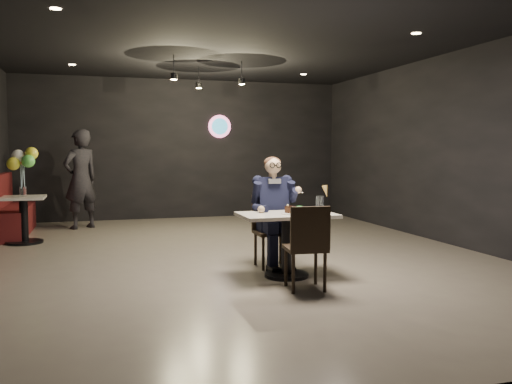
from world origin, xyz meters
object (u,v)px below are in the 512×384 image
object	(u,v)px
chair_far	(272,231)
side_table	(24,218)
passerby	(81,179)
booth_bench	(13,205)
chair_near	(305,246)
seated_man	(272,211)
sundae_glass	(320,204)
balloon_vase	(23,192)
main_table	(287,245)

from	to	relation	value
chair_far	side_table	world-z (taller)	chair_far
passerby	booth_bench	bearing A→B (deg)	-10.41
chair_far	chair_near	xyz separation A→B (m)	(0.00, -1.14, 0.00)
seated_man	sundae_glass	xyz separation A→B (m)	(0.39, -0.62, 0.13)
chair_far	sundae_glass	world-z (taller)	sundae_glass
sundae_glass	balloon_vase	distance (m)	4.97
sundae_glass	passerby	xyz separation A→B (m)	(-2.80, 4.84, 0.09)
main_table	chair_near	bearing A→B (deg)	-90.00
main_table	balloon_vase	size ratio (longest dim) A/B	7.10
balloon_vase	chair_near	bearing A→B (deg)	-50.22
main_table	side_table	size ratio (longest dim) A/B	1.35
booth_bench	side_table	xyz separation A→B (m)	(0.30, -1.00, -0.12)
main_table	sundae_glass	size ratio (longest dim) A/B	5.48
booth_bench	main_table	bearing A→B (deg)	-50.58
chair_far	booth_bench	world-z (taller)	booth_bench
passerby	balloon_vase	bearing A→B (deg)	27.97
side_table	balloon_vase	distance (m)	0.42
chair_far	side_table	xyz separation A→B (m)	(-3.25, 2.77, -0.05)
sundae_glass	chair_far	bearing A→B (deg)	121.94
main_table	seated_man	world-z (taller)	seated_man
main_table	side_table	bearing A→B (deg)	134.40
main_table	chair_far	xyz separation A→B (m)	(0.00, 0.55, 0.09)
chair_near	side_table	size ratio (longest dim) A/B	1.13
chair_far	booth_bench	size ratio (longest dim) A/B	0.43
chair_near	balloon_vase	size ratio (longest dim) A/B	5.94
seated_man	side_table	size ratio (longest dim) A/B	1.76
side_table	passerby	xyz separation A→B (m)	(0.84, 1.45, 0.53)
booth_bench	side_table	bearing A→B (deg)	-73.30
chair_near	passerby	xyz separation A→B (m)	(-2.42, 5.36, 0.48)
chair_far	sundae_glass	xyz separation A→B (m)	(0.39, -0.62, 0.39)
sundae_glass	booth_bench	distance (m)	5.91
seated_man	booth_bench	xyz separation A→B (m)	(-3.55, 3.77, -0.19)
side_table	sundae_glass	bearing A→B (deg)	-42.98
seated_man	sundae_glass	bearing A→B (deg)	-58.06
main_table	passerby	size ratio (longest dim) A/B	0.59
chair_far	chair_near	size ratio (longest dim) A/B	1.00
main_table	balloon_vase	xyz separation A→B (m)	(-3.25, 3.32, 0.45)
balloon_vase	side_table	bearing A→B (deg)	0.00
chair_near	booth_bench	distance (m)	6.06
seated_man	passerby	xyz separation A→B (m)	(-2.42, 4.22, 0.22)
seated_man	booth_bench	size ratio (longest dim) A/B	0.68
side_table	balloon_vase	bearing A→B (deg)	0.00
booth_bench	seated_man	bearing A→B (deg)	-46.71
chair_far	sundae_glass	bearing A→B (deg)	-58.06
chair_far	booth_bench	bearing A→B (deg)	133.29
chair_far	side_table	size ratio (longest dim) A/B	1.13
chair_near	sundae_glass	bearing A→B (deg)	59.59
main_table	chair_far	size ratio (longest dim) A/B	1.20
seated_man	side_table	distance (m)	4.29
chair_near	booth_bench	xyz separation A→B (m)	(-3.55, 4.91, 0.07)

